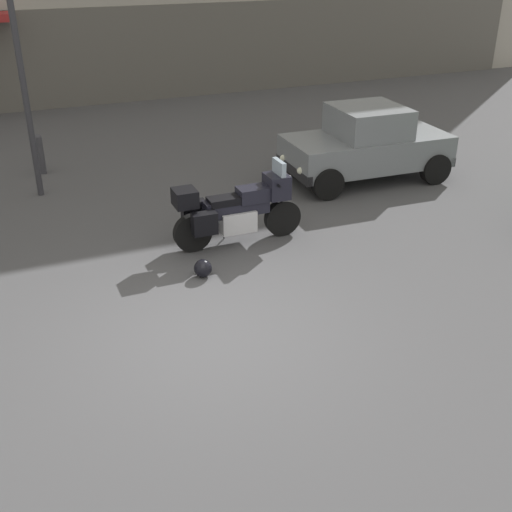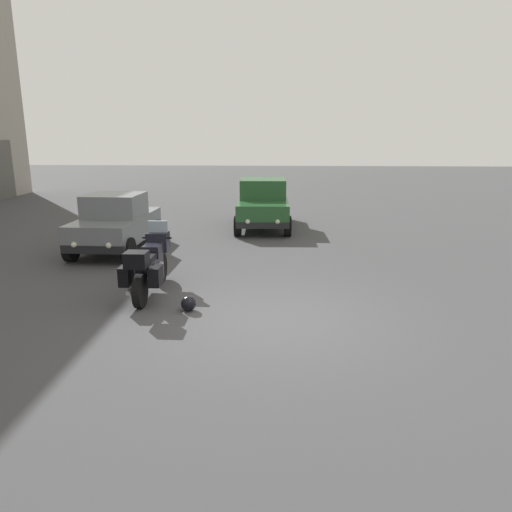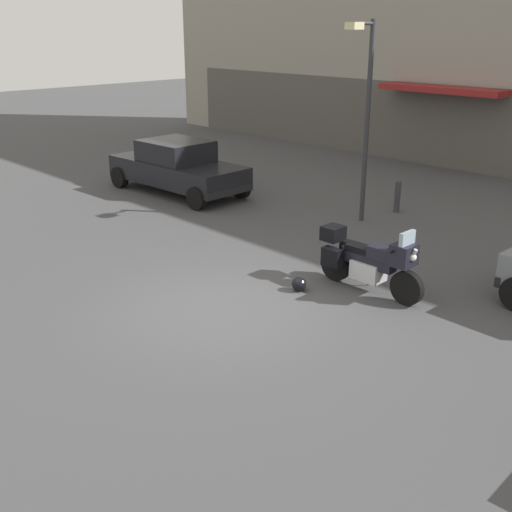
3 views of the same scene
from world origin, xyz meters
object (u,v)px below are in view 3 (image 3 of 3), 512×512
(helmet, at_px, (299,284))
(car_sedan_far, at_px, (177,167))
(motorcycle, at_px, (369,260))
(bollard_curbside, at_px, (397,195))
(streetlamp_curbside, at_px, (365,104))

(helmet, bearing_deg, car_sedan_far, 158.74)
(motorcycle, height_order, helmet, motorcycle)
(motorcycle, height_order, bollard_curbside, motorcycle)
(helmet, bearing_deg, motorcycle, 45.82)
(car_sedan_far, xyz_separation_m, streetlamp_curbside, (5.56, 1.48, 2.17))
(helmet, xyz_separation_m, car_sedan_far, (-7.50, 2.92, 0.64))
(motorcycle, xyz_separation_m, car_sedan_far, (-8.40, 1.99, 0.16))
(motorcycle, distance_m, helmet, 1.38)
(car_sedan_far, bearing_deg, motorcycle, 164.68)
(car_sedan_far, height_order, streetlamp_curbside, streetlamp_curbside)
(bollard_curbside, bearing_deg, car_sedan_far, -152.90)
(motorcycle, height_order, streetlamp_curbside, streetlamp_curbside)
(motorcycle, relative_size, streetlamp_curbside, 0.46)
(bollard_curbside, bearing_deg, motorcycle, -61.71)
(bollard_curbside, bearing_deg, helmet, -73.33)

